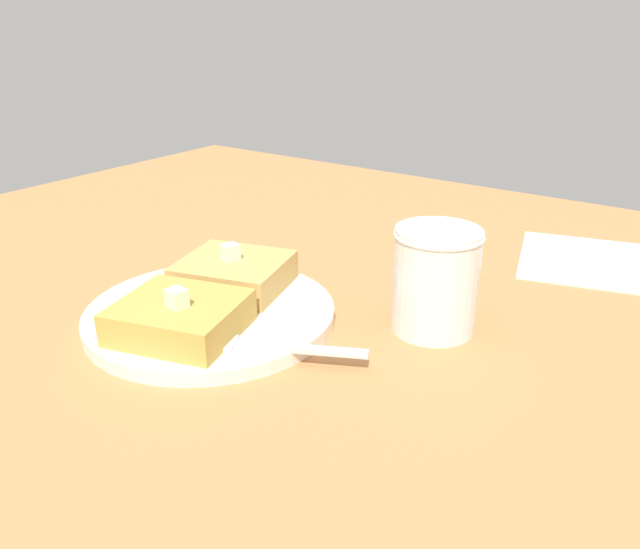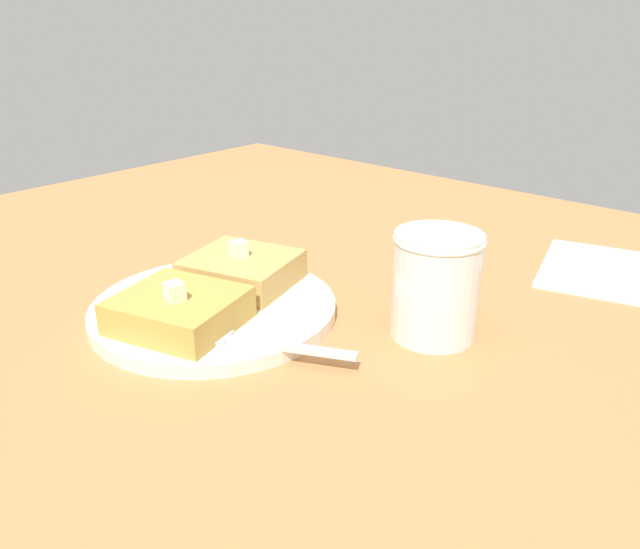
% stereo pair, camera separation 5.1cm
% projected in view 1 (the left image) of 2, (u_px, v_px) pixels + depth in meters
% --- Properties ---
extents(table_surface, '(1.25, 1.25, 0.03)m').
position_uv_depth(table_surface, '(240.00, 410.00, 0.43)').
color(table_surface, '#B57846').
rests_on(table_surface, ground).
extents(plate, '(0.21, 0.21, 0.01)m').
position_uv_depth(plate, '(211.00, 313.00, 0.53)').
color(plate, silver).
rests_on(plate, table_surface).
extents(toast_slice_left, '(0.11, 0.11, 0.03)m').
position_uv_depth(toast_slice_left, '(180.00, 317.00, 0.48)').
color(toast_slice_left, gold).
rests_on(toast_slice_left, plate).
extents(toast_slice_middle, '(0.11, 0.11, 0.03)m').
position_uv_depth(toast_slice_middle, '(234.00, 273.00, 0.56)').
color(toast_slice_middle, tan).
rests_on(toast_slice_middle, plate).
extents(butter_pat_primary, '(0.01, 0.02, 0.01)m').
position_uv_depth(butter_pat_primary, '(177.00, 298.00, 0.47)').
color(butter_pat_primary, '#F0E9C6').
rests_on(butter_pat_primary, toast_slice_left).
extents(butter_pat_secondary, '(0.02, 0.02, 0.01)m').
position_uv_depth(butter_pat_secondary, '(230.00, 252.00, 0.55)').
color(butter_pat_secondary, '#F7EFC3').
rests_on(butter_pat_secondary, toast_slice_middle).
extents(fork, '(0.08, 0.15, 0.00)m').
position_uv_depth(fork, '(247.00, 345.00, 0.46)').
color(fork, silver).
rests_on(fork, plate).
extents(syrup_jar, '(0.07, 0.07, 0.09)m').
position_uv_depth(syrup_jar, '(435.00, 282.00, 0.50)').
color(syrup_jar, '#34120A').
rests_on(syrup_jar, table_surface).
extents(napkin, '(0.17, 0.17, 0.00)m').
position_uv_depth(napkin, '(589.00, 261.00, 0.65)').
color(napkin, silver).
rests_on(napkin, table_surface).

